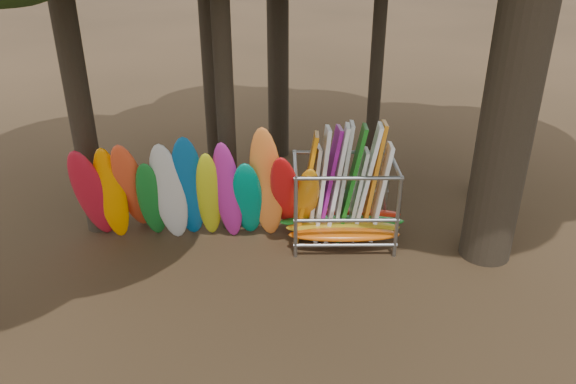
{
  "coord_description": "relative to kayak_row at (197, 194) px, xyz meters",
  "views": [
    {
      "loc": [
        -0.43,
        -10.08,
        7.08
      ],
      "look_at": [
        -0.31,
        1.5,
        1.4
      ],
      "focal_mm": 35.0,
      "sensor_mm": 36.0,
      "label": 1
    }
  ],
  "objects": [
    {
      "name": "storage_rack",
      "position": [
        3.41,
        0.17,
        -0.35
      ],
      "size": [
        3.06,
        1.53,
        2.91
      ],
      "color": "gray",
      "rests_on": "ground"
    },
    {
      "name": "ground",
      "position": [
        2.41,
        -1.57,
        -1.34
      ],
      "size": [
        120.0,
        120.0,
        0.0
      ],
      "primitive_type": "plane",
      "color": "#47331E",
      "rests_on": "ground"
    },
    {
      "name": "kayak_row",
      "position": [
        0.0,
        0.0,
        0.0
      ],
      "size": [
        5.75,
        2.24,
        3.27
      ],
      "color": "red",
      "rests_on": "ground"
    }
  ]
}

